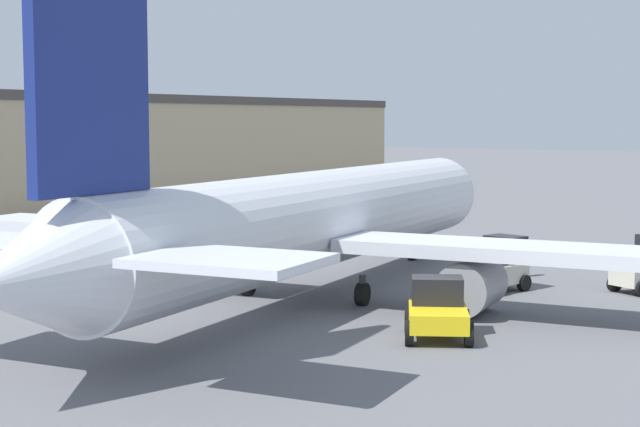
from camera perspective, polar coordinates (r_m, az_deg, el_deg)
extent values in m
plane|color=slate|center=(40.82, 0.00, -4.72)|extent=(400.00, 400.00, 0.00)
cylinder|color=silver|center=(40.38, 0.00, -0.28)|extent=(30.92, 9.37, 3.95)
cone|color=silver|center=(56.08, 7.49, 1.27)|extent=(3.80, 4.37, 3.87)
cone|color=silver|center=(25.83, -17.06, -3.74)|extent=(4.94, 4.47, 3.75)
cube|color=silver|center=(43.88, -11.66, -0.84)|extent=(5.83, 14.60, 0.50)
cube|color=silver|center=(35.99, 12.10, -2.21)|extent=(5.83, 14.60, 0.50)
cylinder|color=#939399|center=(42.81, -9.34, -2.84)|extent=(3.25, 2.48, 1.98)
cylinder|color=#939399|center=(36.74, 8.81, -4.19)|extent=(3.25, 2.48, 1.98)
cube|color=navy|center=(27.80, -13.20, 8.22)|extent=(4.83, 1.22, 6.92)
cube|color=silver|center=(25.54, -5.32, -2.73)|extent=(4.34, 5.30, 0.24)
cylinder|color=#38383D|center=(50.81, 5.39, -2.06)|extent=(0.28, 0.28, 1.20)
cylinder|color=black|center=(50.84, 5.39, -2.34)|extent=(0.75, 0.47, 0.70)
cylinder|color=#38383D|center=(38.30, 2.48, -4.49)|extent=(0.28, 0.28, 1.20)
cylinder|color=black|center=(38.32, 2.48, -4.71)|extent=(0.95, 0.51, 0.90)
cylinder|color=#38383D|center=(40.55, -4.22, -3.94)|extent=(0.28, 0.28, 1.20)
cylinder|color=black|center=(40.58, -4.22, -4.15)|extent=(0.95, 0.51, 0.90)
cylinder|color=#1E2338|center=(46.20, 11.73, -3.12)|extent=(0.28, 0.28, 0.84)
cylinder|color=orange|center=(46.09, 11.74, -2.19)|extent=(0.39, 0.39, 0.67)
sphere|color=tan|center=(46.03, 11.76, -1.63)|extent=(0.25, 0.25, 0.25)
cube|color=yellow|center=(32.65, 6.88, -6.03)|extent=(3.44, 3.11, 0.63)
cube|color=black|center=(33.30, 6.84, -4.46)|extent=(1.96, 2.11, 0.90)
cylinder|color=black|center=(33.75, 8.42, -6.22)|extent=(0.85, 0.67, 0.82)
cylinder|color=black|center=(33.67, 5.18, -6.21)|extent=(0.85, 0.67, 0.82)
cylinder|color=black|center=(31.79, 8.66, -6.95)|extent=(0.85, 0.67, 0.82)
cylinder|color=black|center=(31.71, 5.22, -6.94)|extent=(0.85, 0.67, 0.82)
cube|color=beige|center=(42.15, 10.13, -3.45)|extent=(2.86, 2.20, 0.81)
cube|color=black|center=(42.58, 10.73, -2.05)|extent=(1.41, 1.75, 1.15)
cube|color=#333333|center=(41.64, 9.77, -2.16)|extent=(1.81, 1.50, 0.64)
cylinder|color=black|center=(42.43, 11.79, -3.98)|extent=(0.73, 0.41, 0.69)
cylinder|color=black|center=(43.44, 9.92, -3.73)|extent=(0.73, 0.41, 0.69)
cylinder|color=black|center=(40.99, 10.33, -4.28)|extent=(0.73, 0.41, 0.69)
cylinder|color=black|center=(42.03, 8.43, -4.01)|extent=(0.73, 0.41, 0.69)
cylinder|color=black|center=(43.28, 16.76, -3.93)|extent=(0.72, 0.52, 0.66)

